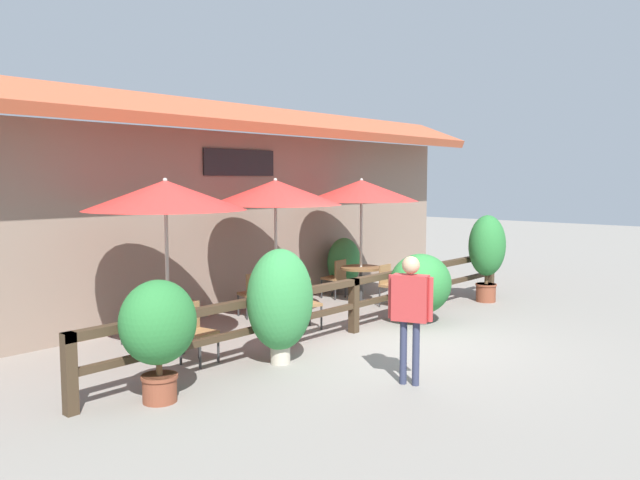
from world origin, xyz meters
name	(u,v)px	position (x,y,z in m)	size (l,w,h in m)	color
ground_plane	(404,343)	(0.00, 0.00, 0.00)	(60.00, 60.00, 0.00)	gray
building_facade	(237,204)	(0.00, 4.10, 2.16)	(14.28, 1.49, 4.23)	gray
patio_railing	(354,293)	(0.00, 1.05, 0.70)	(10.40, 0.14, 0.95)	#3D2D1E
patio_umbrella_near	(165,195)	(-2.92, 2.34, 2.42)	(2.43, 2.43, 2.69)	#B7B2A8
dining_table_near	(168,314)	(-2.92, 2.34, 0.62)	(0.88, 0.88, 0.78)	brown
chair_near_streetside	(196,329)	(-2.94, 1.63, 0.49)	(0.48, 0.48, 0.87)	olive
chair_near_wallside	(139,316)	(-2.99, 3.06, 0.49)	(0.48, 0.48, 0.87)	olive
patio_umbrella_middle	(275,193)	(-0.39, 2.58, 2.42)	(2.43, 2.43, 2.69)	#B7B2A8
dining_table_middle	(276,290)	(-0.39, 2.58, 0.62)	(0.88, 0.88, 0.78)	brown
chair_middle_streetside	(305,301)	(-0.34, 1.91, 0.49)	(0.51, 0.51, 0.87)	olive
chair_middle_wallside	(253,292)	(-0.36, 3.26, 0.49)	(0.51, 0.51, 0.87)	olive
patio_umbrella_far	(361,191)	(2.19, 2.61, 2.42)	(2.43, 2.43, 2.69)	#B7B2A8
dining_table_far	(361,274)	(2.19, 2.61, 0.62)	(0.88, 0.88, 0.78)	brown
chair_far_streetside	(390,283)	(2.26, 1.90, 0.49)	(0.43, 0.43, 0.87)	olive
chair_far_wallside	(336,276)	(2.19, 3.32, 0.49)	(0.45, 0.45, 0.87)	olive
potted_plant_entrance_palm	(280,301)	(-2.14, 0.70, 0.92)	(1.01, 0.91, 1.68)	#B7AD99
potted_plant_small_flowering	(487,249)	(4.09, 0.63, 1.15)	(0.86, 0.77, 1.90)	brown
potted_plant_tall_tropical	(158,327)	(-4.22, 0.65, 0.92)	(0.94, 0.85, 1.48)	brown
potted_plant_broad_leaf	(420,284)	(1.35, 0.56, 0.73)	(1.22, 1.10, 1.30)	#564C47
potted_plant_corner_fern	(344,264)	(2.75, 3.55, 0.70)	(0.83, 0.74, 1.31)	#564C47
pedestrian	(410,303)	(-1.68, -1.23, 1.08)	(0.34, 0.56, 1.69)	#2D334C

